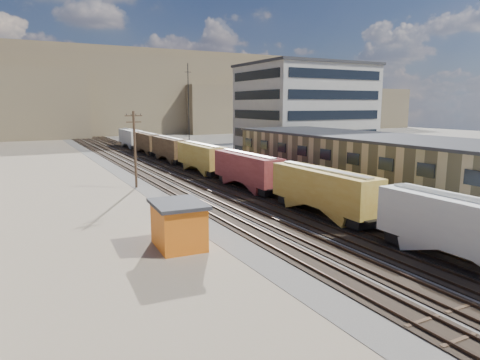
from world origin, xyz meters
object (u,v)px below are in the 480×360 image
freight_train (222,161)px  parked_car_blue (291,162)px  maintenance_shed (179,224)px  utility_pole_north (135,148)px

freight_train → parked_car_blue: freight_train is taller
maintenance_shed → parked_car_blue: 46.14m
utility_pole_north → parked_car_blue: (29.59, 7.14, -4.63)m
freight_train → maintenance_shed: freight_train is taller
maintenance_shed → parked_car_blue: size_ratio=1.05×
parked_car_blue → maintenance_shed: bearing=161.6°
utility_pole_north → freight_train: bearing=-1.4°
utility_pole_north → parked_car_blue: utility_pole_north is taller
freight_train → utility_pole_north: 12.56m
utility_pole_north → maintenance_shed: utility_pole_north is taller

